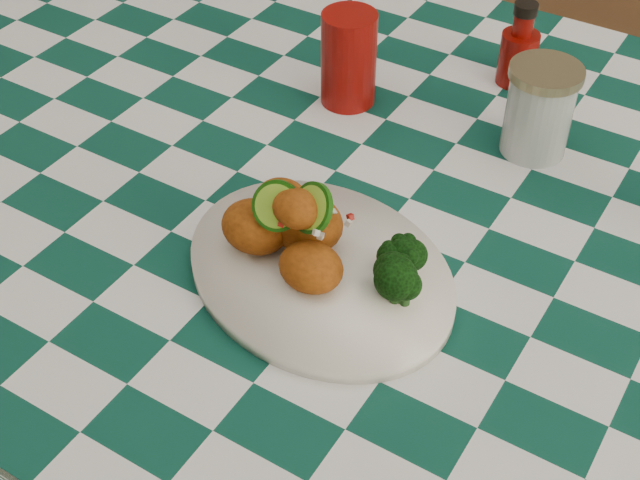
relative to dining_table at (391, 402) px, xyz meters
The scene contains 8 objects.
dining_table is the anchor object (origin of this frame).
plate 0.44m from the dining_table, 97.02° to the right, with size 0.32×0.25×0.02m, color white, non-canonical shape.
fried_chicken_pile 0.49m from the dining_table, 104.21° to the right, with size 0.15×0.11×0.09m, color #A1490F, non-canonical shape.
broccoli_side 0.47m from the dining_table, 68.30° to the right, with size 0.07×0.07×0.05m, color black, non-canonical shape.
red_tumbler 0.51m from the dining_table, 139.76° to the left, with size 0.07×0.07×0.13m, color maroon.
ketchup_bottle 0.55m from the dining_table, 88.91° to the left, with size 0.05×0.05×0.12m, color #710905, non-canonical shape.
mason_jar 0.49m from the dining_table, 62.74° to the left, with size 0.09×0.09×0.12m, color #B2BCBA, non-canonical shape.
wooden_chair_left 0.81m from the dining_table, 123.26° to the left, with size 0.38×0.40×0.83m, color #472814, non-canonical shape.
Camera 1 is at (0.34, -0.75, 1.46)m, focal length 50.00 mm.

